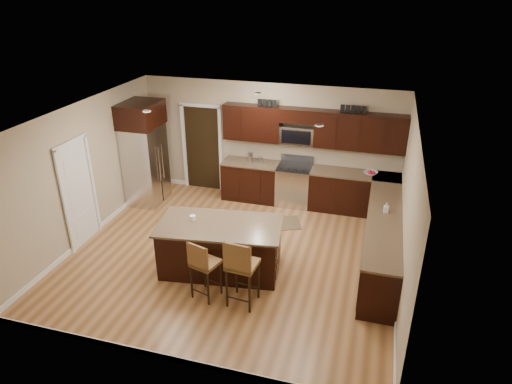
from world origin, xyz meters
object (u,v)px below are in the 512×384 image
(island, at_px, (221,249))
(range, at_px, (294,185))
(stool_mid, at_px, (203,264))
(refrigerator, at_px, (145,152))
(stool_right, at_px, (241,266))

(island, bearing_deg, range, 68.35)
(stool_mid, xyz_separation_m, refrigerator, (-2.58, 3.00, 0.54))
(island, height_order, refrigerator, refrigerator)
(island, xyz_separation_m, stool_right, (0.65, -0.85, 0.32))
(stool_mid, distance_m, stool_right, 0.64)
(island, bearing_deg, refrigerator, 132.17)
(range, height_order, refrigerator, refrigerator)
(range, bearing_deg, refrigerator, -166.77)
(range, distance_m, stool_mid, 3.85)
(refrigerator, bearing_deg, range, 13.23)
(stool_mid, bearing_deg, range, 96.17)
(refrigerator, bearing_deg, stool_mid, -49.29)
(range, relative_size, stool_mid, 1.04)
(island, distance_m, stool_mid, 0.87)
(range, relative_size, stool_right, 0.92)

